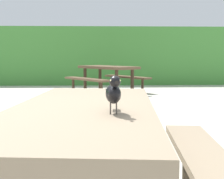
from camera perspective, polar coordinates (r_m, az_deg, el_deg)
name	(u,v)px	position (r m, az deg, el deg)	size (l,w,h in m)	color
hedge_wall	(88,56)	(11.67, -4.39, 6.12)	(28.00, 1.93, 2.01)	#428438
picnic_table_foreground	(84,138)	(1.77, -5.10, -8.76)	(1.83, 1.86, 0.74)	#84725B
bird_grackle	(114,93)	(1.44, 0.28, -0.57)	(0.08, 0.29, 0.18)	black
picnic_table_mid_right	(108,73)	(8.47, -0.81, 3.07)	(2.37, 2.37, 0.74)	brown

